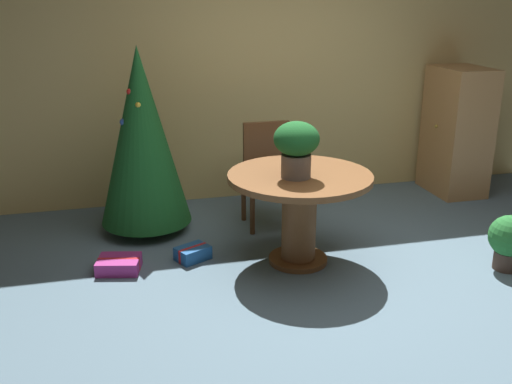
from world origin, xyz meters
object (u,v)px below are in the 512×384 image
flower_vase (296,145)px  wooden_cabinet (457,131)px  holiday_tree (142,137)px  gift_box_purple (119,265)px  potted_plant (510,240)px  gift_box_blue (193,253)px  wooden_chair_far (269,166)px  round_dining_table (299,201)px

flower_vase → wooden_cabinet: wooden_cabinet is taller
holiday_tree → gift_box_purple: (-0.27, -0.77, -0.81)m
holiday_tree → gift_box_purple: bearing=-109.6°
potted_plant → holiday_tree: bearing=150.8°
gift_box_blue → gift_box_purple: bearing=-174.0°
gift_box_purple → potted_plant: (2.90, -0.70, 0.19)m
wooden_cabinet → potted_plant: bearing=-109.0°
gift_box_blue → potted_plant: bearing=-18.1°
holiday_tree → wooden_cabinet: bearing=5.5°
holiday_tree → potted_plant: 3.07m
gift_box_purple → wooden_chair_far: bearing=26.8°
round_dining_table → gift_box_blue: size_ratio=3.57×
gift_box_purple → gift_box_blue: 0.58m
wooden_chair_far → gift_box_purple: (-1.38, -0.70, -0.48)m
potted_plant → round_dining_table: bearing=161.1°
wooden_chair_far → holiday_tree: bearing=176.3°
round_dining_table → gift_box_purple: (-1.38, 0.18, -0.46)m
gift_box_blue → wooden_cabinet: (2.93, 1.02, 0.60)m
gift_box_blue → potted_plant: 2.45m
potted_plant → wooden_cabinet: bearing=71.0°
round_dining_table → gift_box_blue: 0.95m
flower_vase → wooden_cabinet: size_ratio=0.32×
gift_box_purple → round_dining_table: bearing=-7.4°
gift_box_purple → potted_plant: potted_plant is taller
wooden_chair_far → flower_vase: bearing=-93.6°
holiday_tree → wooden_chair_far: bearing=-3.7°
gift_box_blue → potted_plant: (2.32, -0.76, 0.19)m
flower_vase → round_dining_table: bearing=50.7°
flower_vase → potted_plant: size_ratio=0.97×
round_dining_table → potted_plant: (1.52, -0.52, -0.27)m
wooden_chair_far → gift_box_blue: size_ratio=3.00×
round_dining_table → wooden_cabinet: 2.48m
wooden_chair_far → gift_box_blue: bearing=-141.6°
round_dining_table → gift_box_blue: (-0.80, 0.24, -0.46)m
flower_vase → gift_box_blue: flower_vase is taller
flower_vase → gift_box_blue: 1.22m
round_dining_table → gift_box_blue: bearing=163.4°
wooden_chair_far → holiday_tree: size_ratio=0.57×
holiday_tree → wooden_cabinet: holiday_tree is taller
wooden_cabinet → flower_vase: bearing=-148.6°
potted_plant → flower_vase: bearing=164.2°
gift_box_purple → potted_plant: 2.99m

